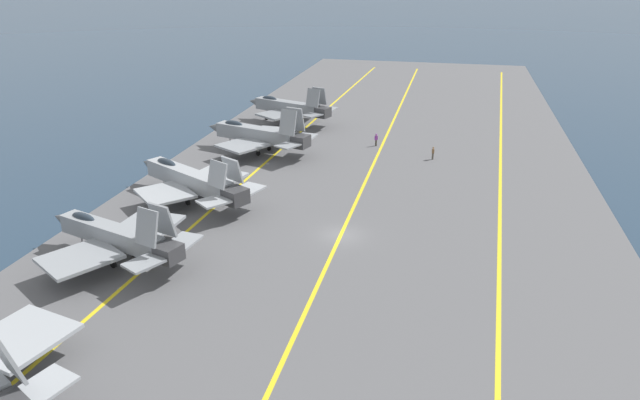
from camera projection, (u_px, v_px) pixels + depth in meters
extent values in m
plane|color=#23384C|center=(341.00, 239.00, 53.97)|extent=(2000.00, 2000.00, 0.00)
cube|color=#565659|center=(341.00, 237.00, 53.90)|extent=(212.67, 52.45, 0.40)
cube|color=yellow|center=(499.00, 251.00, 50.76)|extent=(191.11, 11.33, 0.01)
cube|color=yellow|center=(341.00, 235.00, 53.82)|extent=(191.40, 0.36, 0.01)
cube|color=yellow|center=(199.00, 220.00, 56.88)|extent=(191.26, 8.14, 0.01)
cube|color=#9EA3A8|center=(21.00, 337.00, 35.93)|extent=(6.49, 6.30, 0.28)
cube|color=#9EA3A8|center=(4.00, 354.00, 29.64)|extent=(1.93, 2.49, 3.31)
cube|color=#9EA3A8|center=(45.00, 386.00, 31.06)|extent=(3.34, 3.00, 0.20)
cube|color=gray|center=(111.00, 234.00, 48.54)|extent=(4.88, 11.18, 1.62)
cone|color=#5B5E60|center=(62.00, 218.00, 51.61)|extent=(2.10, 2.48, 1.53)
cube|color=#38383A|center=(169.00, 253.00, 45.41)|extent=(2.31, 2.29, 1.37)
ellipsoid|color=#232D38|center=(83.00, 218.00, 49.85)|extent=(1.66, 2.87, 0.89)
cube|color=gray|center=(80.00, 258.00, 45.71)|extent=(7.28, 7.04, 0.28)
cube|color=gray|center=(147.00, 225.00, 51.43)|extent=(5.85, 5.16, 0.28)
cube|color=gray|center=(147.00, 228.00, 44.43)|extent=(1.50, 2.29, 2.91)
cube|color=gray|center=(162.00, 220.00, 45.78)|extent=(1.50, 2.29, 2.91)
cube|color=gray|center=(144.00, 263.00, 43.87)|extent=(3.46, 3.17, 0.20)
cube|color=gray|center=(184.00, 241.00, 47.38)|extent=(3.05, 2.46, 0.20)
cylinder|color=#B2B2B7|center=(82.00, 240.00, 51.11)|extent=(0.16, 0.16, 1.56)
cylinder|color=black|center=(83.00, 245.00, 51.29)|extent=(0.39, 0.64, 0.60)
cylinder|color=#B2B2B7|center=(113.00, 259.00, 47.72)|extent=(0.16, 0.16, 1.56)
cylinder|color=black|center=(113.00, 264.00, 47.90)|extent=(0.39, 0.64, 0.60)
cylinder|color=#B2B2B7|center=(133.00, 249.00, 49.51)|extent=(0.16, 0.16, 1.56)
cylinder|color=black|center=(134.00, 254.00, 49.70)|extent=(0.39, 0.64, 0.60)
cube|color=#9EA3A8|center=(189.00, 179.00, 61.30)|extent=(7.70, 12.22, 1.83)
cone|color=#5B5E60|center=(149.00, 164.00, 65.88)|extent=(2.68, 2.97, 1.74)
cube|color=#38383A|center=(235.00, 196.00, 56.62)|extent=(2.84, 2.84, 1.55)
ellipsoid|color=#232D38|center=(166.00, 163.00, 63.37)|extent=(2.37, 3.24, 1.01)
cube|color=#9EA3A8|center=(165.00, 193.00, 58.94)|extent=(7.36, 7.41, 0.28)
cube|color=#9EA3A8|center=(216.00, 177.00, 63.59)|extent=(6.10, 6.60, 0.28)
cube|color=#9EA3A8|center=(217.00, 175.00, 55.96)|extent=(1.88, 2.54, 2.57)
cube|color=#9EA3A8|center=(232.00, 170.00, 57.29)|extent=(1.88, 2.54, 2.57)
cube|color=#9EA3A8|center=(214.00, 202.00, 55.33)|extent=(3.71, 3.65, 0.20)
cube|color=#9EA3A8|center=(249.00, 189.00, 58.54)|extent=(3.42, 3.19, 0.20)
cylinder|color=#B2B2B7|center=(164.00, 182.00, 64.85)|extent=(0.16, 0.16, 1.43)
cylinder|color=black|center=(165.00, 186.00, 65.01)|extent=(0.48, 0.63, 0.60)
cylinder|color=#B2B2B7|center=(188.00, 199.00, 60.24)|extent=(0.16, 0.16, 1.43)
cylinder|color=black|center=(188.00, 202.00, 60.40)|extent=(0.48, 0.63, 0.60)
cylinder|color=#B2B2B7|center=(207.00, 192.00, 62.01)|extent=(0.16, 0.16, 1.43)
cylinder|color=black|center=(207.00, 196.00, 62.17)|extent=(0.48, 0.63, 0.60)
cube|color=gray|center=(256.00, 134.00, 76.86)|extent=(5.10, 12.00, 1.85)
cone|color=#5B5E60|center=(215.00, 127.00, 80.01)|extent=(2.32, 2.66, 1.76)
cube|color=#38383A|center=(301.00, 141.00, 73.64)|extent=(2.59, 2.45, 1.58)
ellipsoid|color=#232D38|center=(234.00, 124.00, 78.17)|extent=(1.79, 3.08, 1.02)
cube|color=gray|center=(242.00, 145.00, 74.03)|extent=(7.17, 7.13, 0.28)
cube|color=gray|center=(273.00, 132.00, 79.79)|extent=(5.48, 5.36, 0.28)
cube|color=gray|center=(288.00, 123.00, 72.47)|extent=(1.57, 2.44, 3.19)
cube|color=gray|center=(296.00, 119.00, 74.04)|extent=(1.57, 2.44, 3.19)
cube|color=gray|center=(288.00, 145.00, 71.99)|extent=(3.51, 3.26, 0.20)
cube|color=gray|center=(307.00, 136.00, 75.74)|extent=(3.02, 2.55, 0.20)
cylinder|color=#B2B2B7|center=(230.00, 142.00, 79.53)|extent=(0.16, 0.16, 1.59)
cylinder|color=black|center=(230.00, 145.00, 79.72)|extent=(0.38, 0.64, 0.60)
cylinder|color=#B2B2B7|center=(258.00, 150.00, 75.92)|extent=(0.16, 0.16, 1.59)
cylinder|color=black|center=(258.00, 153.00, 76.11)|extent=(0.38, 0.64, 0.60)
cylinder|color=#B2B2B7|center=(269.00, 145.00, 78.02)|extent=(0.16, 0.16, 1.59)
cylinder|color=black|center=(269.00, 148.00, 78.20)|extent=(0.38, 0.64, 0.60)
cube|color=gray|center=(287.00, 107.00, 90.71)|extent=(5.59, 11.41, 1.76)
cone|color=#5B5E60|center=(255.00, 102.00, 94.10)|extent=(2.32, 2.62, 1.67)
cube|color=#38383A|center=(323.00, 112.00, 87.24)|extent=(2.54, 2.45, 1.50)
ellipsoid|color=#232D38|center=(270.00, 99.00, 92.17)|extent=(1.87, 2.96, 0.97)
cube|color=gray|center=(277.00, 115.00, 88.22)|extent=(6.72, 6.78, 0.28)
cube|color=gray|center=(301.00, 107.00, 93.25)|extent=(5.24, 5.44, 0.28)
cube|color=gray|center=(313.00, 98.00, 86.30)|extent=(1.55, 2.34, 2.71)
cube|color=gray|center=(320.00, 96.00, 87.73)|extent=(1.55, 2.34, 2.71)
cube|color=gray|center=(312.00, 115.00, 85.72)|extent=(3.51, 3.28, 0.20)
cube|color=gray|center=(329.00, 109.00, 89.24)|extent=(3.14, 2.63, 0.20)
cylinder|color=#B2B2B7|center=(266.00, 114.00, 93.57)|extent=(0.16, 0.16, 1.85)
cylinder|color=black|center=(267.00, 118.00, 93.81)|extent=(0.41, 0.64, 0.60)
cylinder|color=#B2B2B7|center=(289.00, 120.00, 89.86)|extent=(0.16, 0.16, 1.85)
cylinder|color=black|center=(289.00, 124.00, 90.09)|extent=(0.41, 0.64, 0.60)
cylinder|color=#B2B2B7|center=(298.00, 117.00, 91.76)|extent=(0.16, 0.16, 1.85)
cylinder|color=black|center=(298.00, 121.00, 92.00)|extent=(0.41, 0.64, 0.60)
cylinder|color=#4C473D|center=(433.00, 156.00, 74.60)|extent=(0.24, 0.24, 0.87)
cube|color=brown|center=(433.00, 151.00, 74.33)|extent=(0.43, 0.34, 0.54)
sphere|color=beige|center=(433.00, 148.00, 74.18)|extent=(0.22, 0.22, 0.22)
sphere|color=brown|center=(433.00, 148.00, 74.16)|extent=(0.24, 0.24, 0.24)
cylinder|color=#383328|center=(376.00, 143.00, 80.18)|extent=(0.24, 0.24, 0.86)
cube|color=purple|center=(376.00, 138.00, 79.90)|extent=(0.44, 0.46, 0.61)
sphere|color=#9E7051|center=(376.00, 135.00, 79.73)|extent=(0.22, 0.22, 0.22)
sphere|color=purple|center=(376.00, 134.00, 79.71)|extent=(0.24, 0.24, 0.24)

